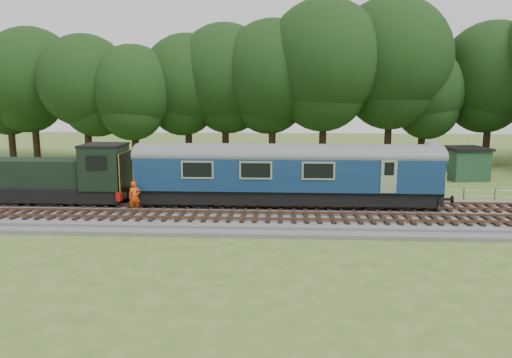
{
  "coord_description": "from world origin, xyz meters",
  "views": [
    {
      "loc": [
        0.08,
        -28.37,
        7.24
      ],
      "look_at": [
        -1.56,
        1.4,
        2.0
      ],
      "focal_mm": 35.0,
      "sensor_mm": 36.0,
      "label": 1
    }
  ],
  "objects": [
    {
      "name": "ballast",
      "position": [
        0.0,
        0.0,
        0.17
      ],
      "size": [
        70.0,
        7.0,
        0.35
      ],
      "primitive_type": "cube",
      "color": "#4C4C4F",
      "rests_on": "ground"
    },
    {
      "name": "fence",
      "position": [
        0.0,
        4.5,
        0.0
      ],
      "size": [
        64.0,
        0.12,
        1.0
      ],
      "primitive_type": null,
      "color": "#6B6054",
      "rests_on": "ground"
    },
    {
      "name": "shed",
      "position": [
        15.23,
        13.7,
        1.36
      ],
      "size": [
        3.76,
        3.76,
        2.69
      ],
      "rotation": [
        0.0,
        0.0,
        0.16
      ],
      "color": "#17341E",
      "rests_on": "ground"
    },
    {
      "name": "track_north",
      "position": [
        0.0,
        1.4,
        0.42
      ],
      "size": [
        67.2,
        2.4,
        0.21
      ],
      "color": "black",
      "rests_on": "ballast"
    },
    {
      "name": "worker",
      "position": [
        -8.47,
        -0.65,
        1.25
      ],
      "size": [
        0.78,
        0.69,
        1.8
      ],
      "primitive_type": "imported",
      "rotation": [
        0.0,
        0.0,
        0.5
      ],
      "color": "#DE430B",
      "rests_on": "ballast"
    },
    {
      "name": "tree_line",
      "position": [
        0.0,
        22.0,
        0.0
      ],
      "size": [
        70.0,
        8.0,
        18.0
      ],
      "primitive_type": null,
      "color": "black",
      "rests_on": "ground"
    },
    {
      "name": "dmu_railcar",
      "position": [
        0.31,
        1.4,
        2.61
      ],
      "size": [
        18.05,
        2.86,
        3.88
      ],
      "color": "black",
      "rests_on": "ground"
    },
    {
      "name": "shunter_loco",
      "position": [
        -13.62,
        1.4,
        1.97
      ],
      "size": [
        8.91,
        2.6,
        3.38
      ],
      "color": "black",
      "rests_on": "ground"
    },
    {
      "name": "ground",
      "position": [
        0.0,
        0.0,
        0.0
      ],
      "size": [
        120.0,
        120.0,
        0.0
      ],
      "primitive_type": "plane",
      "color": "#415F23",
      "rests_on": "ground"
    },
    {
      "name": "track_south",
      "position": [
        0.0,
        -1.6,
        0.42
      ],
      "size": [
        67.2,
        2.4,
        0.21
      ],
      "color": "black",
      "rests_on": "ballast"
    }
  ]
}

